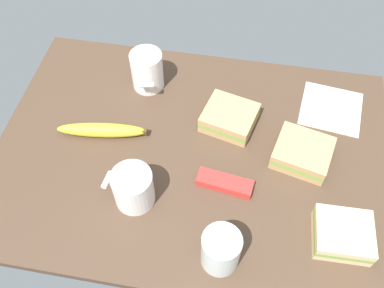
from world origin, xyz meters
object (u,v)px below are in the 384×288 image
at_px(sandwich_side, 302,153).
at_px(glass_of_milk, 221,251).
at_px(paper_napkin, 331,109).
at_px(sandwich_main, 343,235).
at_px(banana, 102,130).
at_px(sandwich_extra, 229,118).
at_px(coffee_mug_milky, 133,188).
at_px(coffee_mug_black, 147,70).
at_px(snack_bar, 225,183).

height_order(sandwich_side, glass_of_milk, glass_of_milk).
bearing_deg(paper_napkin, sandwich_main, 91.94).
distance_m(sandwich_main, banana, 0.57).
xyz_separation_m(sandwich_extra, paper_napkin, (-0.24, -0.09, -0.02)).
xyz_separation_m(sandwich_main, sandwich_side, (0.08, -0.18, 0.00)).
bearing_deg(coffee_mug_milky, banana, -52.26).
bearing_deg(paper_napkin, coffee_mug_milky, 38.07).
bearing_deg(coffee_mug_milky, sandwich_main, 177.52).
bearing_deg(coffee_mug_milky, sandwich_extra, -125.97).
distance_m(coffee_mug_black, sandwich_extra, 0.24).
distance_m(sandwich_extra, paper_napkin, 0.26).
xyz_separation_m(sandwich_side, sandwich_extra, (0.17, -0.07, 0.00)).
height_order(snack_bar, paper_napkin, snack_bar).
relative_size(coffee_mug_milky, banana, 0.50).
xyz_separation_m(coffee_mug_black, banana, (0.07, 0.17, -0.03)).
height_order(sandwich_extra, paper_napkin, sandwich_extra).
xyz_separation_m(coffee_mug_black, sandwich_main, (-0.47, 0.34, -0.03)).
relative_size(coffee_mug_black, snack_bar, 0.84).
xyz_separation_m(coffee_mug_black, paper_napkin, (-0.46, 0.00, -0.05)).
bearing_deg(paper_napkin, coffee_mug_black, -0.24).
bearing_deg(paper_napkin, snack_bar, 48.37).
height_order(sandwich_main, snack_bar, sandwich_main).
bearing_deg(snack_bar, coffee_mug_black, -41.04).
relative_size(coffee_mug_black, sandwich_side, 0.72).
height_order(coffee_mug_black, snack_bar, coffee_mug_black).
bearing_deg(glass_of_milk, banana, -38.91).
relative_size(sandwich_extra, banana, 0.66).
xyz_separation_m(banana, paper_napkin, (-0.53, -0.17, -0.02)).
bearing_deg(coffee_mug_milky, glass_of_milk, 152.73).
height_order(sandwich_main, paper_napkin, sandwich_main).
bearing_deg(paper_napkin, glass_of_milk, 62.61).
bearing_deg(paper_napkin, banana, 18.08).
height_order(glass_of_milk, snack_bar, glass_of_milk).
relative_size(coffee_mug_milky, paper_napkin, 0.75).
xyz_separation_m(sandwich_main, snack_bar, (0.24, -0.08, -0.01)).
relative_size(sandwich_extra, paper_napkin, 0.97).
bearing_deg(coffee_mug_black, sandwich_main, 143.97).
xyz_separation_m(sandwich_extra, glass_of_milk, (-0.02, 0.33, 0.02)).
bearing_deg(coffee_mug_black, sandwich_extra, 157.55).
distance_m(glass_of_milk, banana, 0.40).
height_order(sandwich_side, sandwich_extra, same).
bearing_deg(sandwich_main, coffee_mug_milky, -2.48).
relative_size(coffee_mug_milky, sandwich_extra, 0.77).
distance_m(sandwich_main, glass_of_milk, 0.25).
bearing_deg(sandwich_extra, glass_of_milk, 93.95).
height_order(coffee_mug_black, sandwich_extra, coffee_mug_black).
relative_size(sandwich_side, banana, 0.67).
xyz_separation_m(sandwich_extra, snack_bar, (-0.01, 0.17, -0.01)).
xyz_separation_m(sandwich_side, snack_bar, (0.16, 0.10, -0.01)).
xyz_separation_m(sandwich_main, glass_of_milk, (0.23, 0.08, 0.02)).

